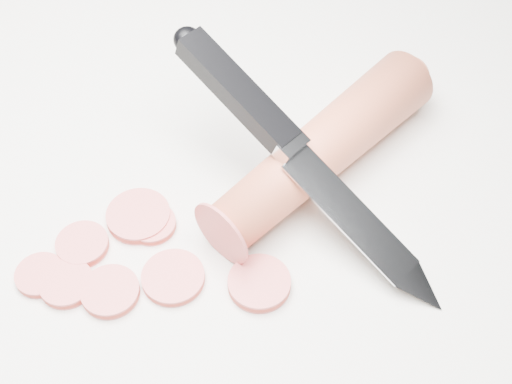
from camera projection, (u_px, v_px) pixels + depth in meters
The scene contains 11 objects.
ground at pixel (187, 190), 0.47m from camera, with size 2.40×2.40×0.00m, color silver.
carrot at pixel (322, 149), 0.47m from camera, with size 0.04×0.04×0.19m, color #C95234.
carrot_slice_0 at pixel (138, 216), 0.46m from camera, with size 0.04×0.04×0.01m, color #CE4E4C.
carrot_slice_1 at pixel (67, 284), 0.43m from camera, with size 0.03×0.03×0.01m, color #CE4E4C.
carrot_slice_2 at pixel (82, 244), 0.44m from camera, with size 0.03×0.03×0.01m, color #CE4E4C.
carrot_slice_3 at pixel (259, 283), 0.43m from camera, with size 0.04×0.04×0.01m, color #CE4E4C.
carrot_slice_4 at pixel (110, 292), 0.42m from camera, with size 0.03×0.03×0.01m, color #CE4E4C.
carrot_slice_5 at pixel (152, 224), 0.45m from camera, with size 0.03×0.03×0.01m, color #CE4E4C.
carrot_slice_6 at pixel (173, 278), 0.43m from camera, with size 0.04×0.04×0.01m, color #CE4E4C.
carrot_slice_7 at pixel (40, 275), 0.43m from camera, with size 0.03×0.03×0.01m, color #CE4E4C.
kitchen_knife at pixel (307, 160), 0.43m from camera, with size 0.23×0.07×0.09m, color #B3B6BA, non-canonical shape.
Camera 1 is at (0.19, -0.22, 0.37)m, focal length 50.00 mm.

